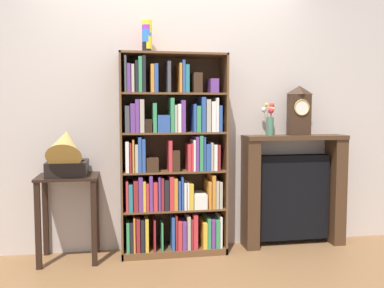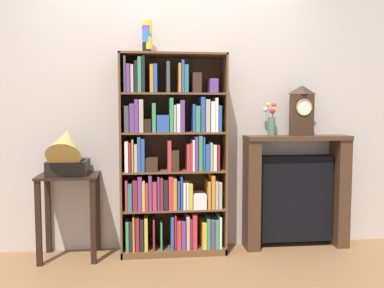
{
  "view_description": "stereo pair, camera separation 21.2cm",
  "coord_description": "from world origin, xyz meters",
  "px_view_note": "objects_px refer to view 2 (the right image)",
  "views": [
    {
      "loc": [
        -0.45,
        -3.62,
        1.31
      ],
      "look_at": [
        0.17,
        0.07,
        1.0
      ],
      "focal_mm": 38.85,
      "sensor_mm": 36.0,
      "label": 1
    },
    {
      "loc": [
        -0.24,
        -3.65,
        1.31
      ],
      "look_at": [
        0.17,
        0.07,
        1.0
      ],
      "focal_mm": 38.85,
      "sensor_mm": 36.0,
      "label": 2
    }
  ],
  "objects_px": {
    "side_table_left": "(69,199)",
    "mantel_clock": "(302,110)",
    "gramophone": "(67,152)",
    "bookshelf": "(172,164)",
    "cup_stack": "(147,38)",
    "flower_vase": "(271,120)",
    "fireplace_mantel": "(295,192)"
  },
  "relations": [
    {
      "from": "bookshelf",
      "to": "side_table_left",
      "type": "bearing_deg",
      "value": -177.9
    },
    {
      "from": "side_table_left",
      "to": "flower_vase",
      "type": "bearing_deg",
      "value": 2.31
    },
    {
      "from": "gramophone",
      "to": "fireplace_mantel",
      "type": "xyz_separation_m",
      "value": [
        2.08,
        0.16,
        -0.42
      ]
    },
    {
      "from": "bookshelf",
      "to": "gramophone",
      "type": "xyz_separation_m",
      "value": [
        -0.9,
        -0.1,
        0.13
      ]
    },
    {
      "from": "side_table_left",
      "to": "mantel_clock",
      "type": "relative_size",
      "value": 1.59
    },
    {
      "from": "cup_stack",
      "to": "fireplace_mantel",
      "type": "xyz_separation_m",
      "value": [
        1.39,
        0.02,
        -1.42
      ]
    },
    {
      "from": "fireplace_mantel",
      "to": "cup_stack",
      "type": "bearing_deg",
      "value": -179.24
    },
    {
      "from": "bookshelf",
      "to": "cup_stack",
      "type": "bearing_deg",
      "value": 169.7
    },
    {
      "from": "bookshelf",
      "to": "cup_stack",
      "type": "height_order",
      "value": "cup_stack"
    },
    {
      "from": "gramophone",
      "to": "mantel_clock",
      "type": "bearing_deg",
      "value": 3.66
    },
    {
      "from": "bookshelf",
      "to": "fireplace_mantel",
      "type": "bearing_deg",
      "value": 2.78
    },
    {
      "from": "cup_stack",
      "to": "bookshelf",
      "type": "bearing_deg",
      "value": -10.3
    },
    {
      "from": "bookshelf",
      "to": "side_table_left",
      "type": "xyz_separation_m",
      "value": [
        -0.9,
        -0.03,
        -0.29
      ]
    },
    {
      "from": "cup_stack",
      "to": "gramophone",
      "type": "relative_size",
      "value": 0.58
    },
    {
      "from": "bookshelf",
      "to": "flower_vase",
      "type": "xyz_separation_m",
      "value": [
        0.93,
        0.04,
        0.4
      ]
    },
    {
      "from": "flower_vase",
      "to": "side_table_left",
      "type": "bearing_deg",
      "value": -177.69
    },
    {
      "from": "gramophone",
      "to": "mantel_clock",
      "type": "xyz_separation_m",
      "value": [
        2.12,
        0.14,
        0.35
      ]
    },
    {
      "from": "bookshelf",
      "to": "cup_stack",
      "type": "xyz_separation_m",
      "value": [
        -0.21,
        0.04,
        1.12
      ]
    },
    {
      "from": "fireplace_mantel",
      "to": "flower_vase",
      "type": "relative_size",
      "value": 3.48
    },
    {
      "from": "bookshelf",
      "to": "fireplace_mantel",
      "type": "relative_size",
      "value": 1.69
    },
    {
      "from": "gramophone",
      "to": "flower_vase",
      "type": "xyz_separation_m",
      "value": [
        1.84,
        0.14,
        0.27
      ]
    },
    {
      "from": "bookshelf",
      "to": "gramophone",
      "type": "height_order",
      "value": "bookshelf"
    },
    {
      "from": "side_table_left",
      "to": "flower_vase",
      "type": "relative_size",
      "value": 2.43
    },
    {
      "from": "gramophone",
      "to": "side_table_left",
      "type": "bearing_deg",
      "value": 90.0
    },
    {
      "from": "side_table_left",
      "to": "cup_stack",
      "type": "bearing_deg",
      "value": 5.93
    },
    {
      "from": "mantel_clock",
      "to": "cup_stack",
      "type": "bearing_deg",
      "value": 179.81
    },
    {
      "from": "bookshelf",
      "to": "flower_vase",
      "type": "relative_size",
      "value": 5.88
    },
    {
      "from": "fireplace_mantel",
      "to": "mantel_clock",
      "type": "height_order",
      "value": "mantel_clock"
    },
    {
      "from": "side_table_left",
      "to": "fireplace_mantel",
      "type": "xyz_separation_m",
      "value": [
        2.08,
        0.09,
        -0.0
      ]
    },
    {
      "from": "gramophone",
      "to": "fireplace_mantel",
      "type": "distance_m",
      "value": 2.13
    },
    {
      "from": "gramophone",
      "to": "mantel_clock",
      "type": "height_order",
      "value": "mantel_clock"
    },
    {
      "from": "gramophone",
      "to": "flower_vase",
      "type": "bearing_deg",
      "value": 4.45
    }
  ]
}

